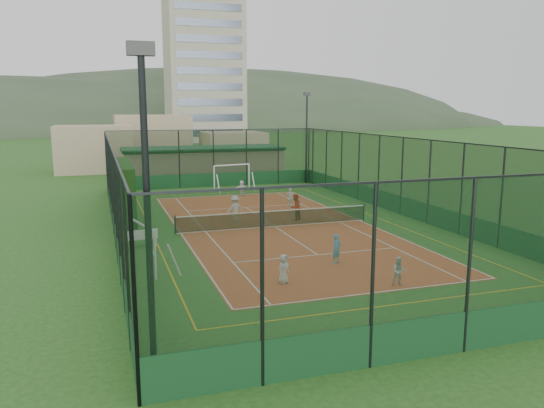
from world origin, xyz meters
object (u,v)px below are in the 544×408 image
(child_near_mid, at_px, (337,249))
(child_far_left, at_px, (235,208))
(floodlight_sw, at_px, (148,228))
(apartment_tower, at_px, (204,68))
(futsal_goal_far, at_px, (232,178))
(child_far_back, at_px, (242,188))
(child_near_right, at_px, (399,271))
(white_bench, at_px, (141,238))
(floodlight_ne, at_px, (307,138))
(futsal_goal_near, at_px, (143,248))
(clubhouse, at_px, (203,163))
(child_far_right, at_px, (290,198))
(child_near_left, at_px, (284,269))
(coach, at_px, (295,207))

(child_near_mid, relative_size, child_far_left, 0.83)
(floodlight_sw, distance_m, child_far_left, 20.28)
(floodlight_sw, height_order, apartment_tower, apartment_tower)
(futsal_goal_far, relative_size, child_far_back, 2.77)
(child_near_right, bearing_deg, white_bench, 155.64)
(floodlight_ne, bearing_deg, futsal_goal_near, -125.92)
(clubhouse, bearing_deg, child_near_right, -87.77)
(floodlight_ne, xyz_separation_m, white_bench, (-16.40, -18.83, -3.66))
(white_bench, xyz_separation_m, child_near_right, (9.10, -9.18, 0.12))
(futsal_goal_near, height_order, child_near_right, futsal_goal_near)
(apartment_tower, distance_m, futsal_goal_far, 69.87)
(floodlight_sw, xyz_separation_m, futsal_goal_far, (9.60, 31.02, -3.05))
(child_far_right, bearing_deg, floodlight_ne, -89.34)
(apartment_tower, height_order, child_near_right, apartment_tower)
(child_near_left, height_order, child_near_mid, child_near_mid)
(child_near_left, xyz_separation_m, child_far_back, (3.93, 21.18, 0.01))
(apartment_tower, xyz_separation_m, futsal_goal_near, (-20.02, -88.35, -13.99))
(clubhouse, height_order, futsal_goal_near, clubhouse)
(white_bench, height_order, child_near_right, child_near_right)
(clubhouse, height_order, child_near_mid, clubhouse)
(child_near_mid, xyz_separation_m, child_far_left, (-2.10, 10.08, 0.13))
(apartment_tower, distance_m, coach, 82.60)
(floodlight_sw, relative_size, clubhouse, 0.54)
(child_far_back, distance_m, coach, 10.16)
(floodlight_ne, xyz_separation_m, coach, (-6.84, -15.32, -3.29))
(floodlight_ne, bearing_deg, clubhouse, 147.88)
(child_near_mid, height_order, coach, coach)
(child_far_back, bearing_deg, child_near_left, 54.84)
(floodlight_ne, distance_m, child_far_back, 9.82)
(clubhouse, xyz_separation_m, futsal_goal_far, (1.00, -7.58, -0.50))
(apartment_tower, height_order, white_bench, apartment_tower)
(floodlight_sw, xyz_separation_m, futsal_goal_near, (0.58, 10.25, -3.12))
(apartment_tower, distance_m, white_bench, 87.74)
(child_near_mid, bearing_deg, child_near_left, -176.46)
(clubhouse, distance_m, white_bench, 25.48)
(clubhouse, bearing_deg, white_bench, -107.84)
(futsal_goal_near, height_order, child_far_left, futsal_goal_near)
(floodlight_sw, bearing_deg, child_far_back, 71.01)
(coach, bearing_deg, child_near_mid, 46.42)
(child_far_right, distance_m, child_far_back, 6.67)
(child_near_right, height_order, coach, coach)
(clubhouse, height_order, child_far_back, clubhouse)
(futsal_goal_near, distance_m, child_far_back, 19.94)
(floodlight_ne, bearing_deg, white_bench, -131.05)
(child_near_mid, xyz_separation_m, child_near_right, (1.02, -3.55, -0.09))
(floodlight_sw, bearing_deg, child_near_mid, 44.54)
(floodlight_ne, bearing_deg, child_near_mid, -108.78)
(clubhouse, height_order, child_far_right, clubhouse)
(child_near_left, relative_size, child_far_back, 0.99)
(white_bench, bearing_deg, futsal_goal_near, -98.01)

